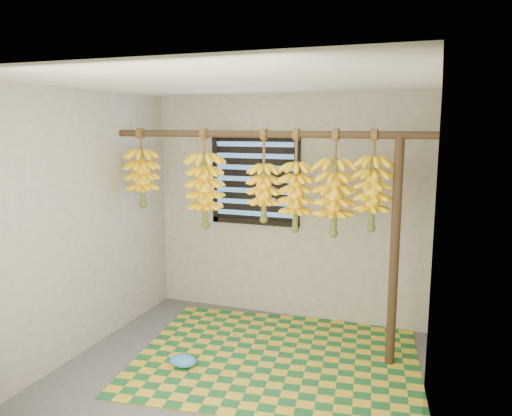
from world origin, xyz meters
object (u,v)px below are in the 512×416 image
at_px(woven_mat, 277,357).
at_px(banana_bunch_d, 296,196).
at_px(banana_bunch_f, 372,193).
at_px(banana_bunch_a, 142,178).
at_px(plastic_bag, 183,361).
at_px(banana_bunch_b, 205,190).
at_px(banana_bunch_e, 334,197).
at_px(support_post, 394,254).
at_px(banana_bunch_c, 264,192).

xyz_separation_m(woven_mat, banana_bunch_d, (0.09, 0.24, 1.45)).
xyz_separation_m(woven_mat, banana_bunch_f, (0.76, 0.24, 1.51)).
bearing_deg(banana_bunch_a, banana_bunch_d, 0.00).
bearing_deg(woven_mat, banana_bunch_a, 171.05).
bearing_deg(banana_bunch_d, plastic_bag, -139.35).
bearing_deg(banana_bunch_b, banana_bunch_e, 0.00).
height_order(banana_bunch_d, banana_bunch_e, same).
distance_m(woven_mat, banana_bunch_d, 1.47).
bearing_deg(support_post, plastic_bag, -157.71).
relative_size(banana_bunch_a, banana_bunch_f, 0.91).
bearing_deg(woven_mat, support_post, 13.80).
bearing_deg(support_post, banana_bunch_e, 180.00).
bearing_deg(banana_bunch_d, banana_bunch_f, 0.00).
height_order(support_post, banana_bunch_d, banana_bunch_d).
height_order(woven_mat, banana_bunch_d, banana_bunch_d).
xyz_separation_m(plastic_bag, banana_bunch_c, (0.50, 0.69, 1.41)).
relative_size(woven_mat, banana_bunch_f, 2.89).
relative_size(plastic_bag, banana_bunch_a, 0.32).
height_order(banana_bunch_d, banana_bunch_f, same).
distance_m(banana_bunch_b, banana_bunch_e, 1.25).
relative_size(woven_mat, banana_bunch_e, 2.67).
xyz_separation_m(banana_bunch_e, banana_bunch_f, (0.32, -0.00, 0.05)).
distance_m(support_post, banana_bunch_d, 0.99).
xyz_separation_m(woven_mat, banana_bunch_a, (-1.50, 0.24, 1.56)).
height_order(woven_mat, plastic_bag, plastic_bag).
distance_m(plastic_bag, banana_bunch_e, 1.94).
bearing_deg(banana_bunch_f, banana_bunch_b, -180.00).
height_order(support_post, woven_mat, support_post).
bearing_deg(banana_bunch_c, plastic_bag, -125.98).
distance_m(woven_mat, banana_bunch_c, 1.50).
distance_m(banana_bunch_b, banana_bunch_f, 1.57).
xyz_separation_m(support_post, banana_bunch_c, (-1.18, 0.00, 0.47)).
bearing_deg(banana_bunch_c, banana_bunch_d, -0.00).
relative_size(support_post, woven_mat, 0.80).
xyz_separation_m(plastic_bag, banana_bunch_b, (-0.10, 0.69, 1.40)).
bearing_deg(banana_bunch_d, banana_bunch_e, 0.00).
bearing_deg(plastic_bag, support_post, 22.29).
relative_size(banana_bunch_b, banana_bunch_c, 1.11).
distance_m(support_post, banana_bunch_f, 0.55).
bearing_deg(support_post, banana_bunch_d, 180.00).
bearing_deg(banana_bunch_e, banana_bunch_d, -180.00).
distance_m(support_post, banana_bunch_e, 0.70).
bearing_deg(support_post, banana_bunch_a, 180.00).
height_order(woven_mat, banana_bunch_c, banana_bunch_c).
xyz_separation_m(banana_bunch_c, banana_bunch_e, (0.65, 0.00, -0.01)).
bearing_deg(banana_bunch_f, banana_bunch_c, 180.00).
distance_m(banana_bunch_c, banana_bunch_e, 0.65).
bearing_deg(banana_bunch_f, plastic_bag, -154.97).
bearing_deg(plastic_bag, banana_bunch_a, 138.97).
distance_m(plastic_bag, banana_bunch_c, 1.65).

